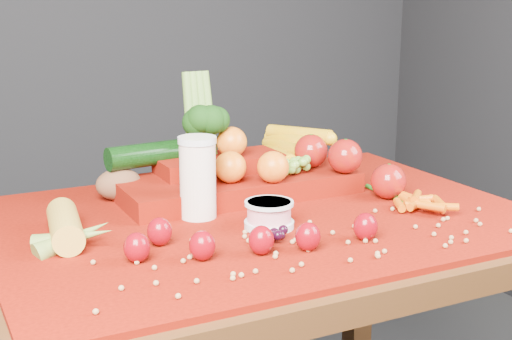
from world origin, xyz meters
name	(u,v)px	position (x,y,z in m)	size (l,w,h in m)	color
table	(260,264)	(0.00, 0.00, 0.66)	(1.10, 0.80, 0.75)	#3C230D
red_cloth	(260,217)	(0.00, 0.00, 0.76)	(1.05, 0.75, 0.01)	maroon
milk_glass	(198,174)	(-0.12, 0.04, 0.85)	(0.08, 0.08, 0.16)	silver
yogurt_bowl	(269,214)	(-0.02, -0.08, 0.79)	(0.09, 0.09, 0.05)	silver
strawberry_scatter	(240,237)	(-0.13, -0.17, 0.79)	(0.44, 0.18, 0.05)	maroon
dark_grape_cluster	(275,234)	(-0.05, -0.15, 0.78)	(0.06, 0.05, 0.03)	black
soybean_scatter	(312,243)	(0.00, -0.20, 0.77)	(0.84, 0.24, 0.01)	#AD7C4A
corn_ear	(71,234)	(-0.38, -0.01, 0.78)	(0.20, 0.24, 0.06)	gold
potato	(119,184)	(-0.22, 0.23, 0.80)	(0.10, 0.07, 0.07)	brown
baby_carrot_pile	(419,203)	(0.30, -0.12, 0.78)	(0.17, 0.17, 0.03)	#CD5407
green_bean_pile	(395,193)	(0.33, -0.01, 0.77)	(0.14, 0.12, 0.01)	#1A5D15
produce_mound	(247,167)	(0.05, 0.16, 0.82)	(0.59, 0.37, 0.27)	maroon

